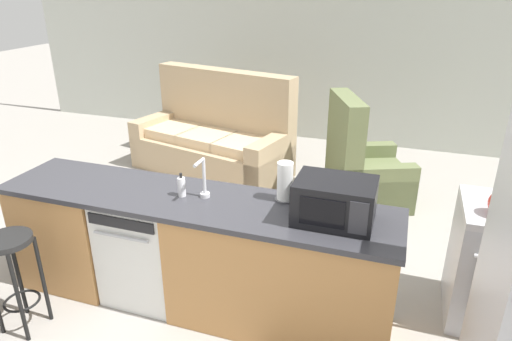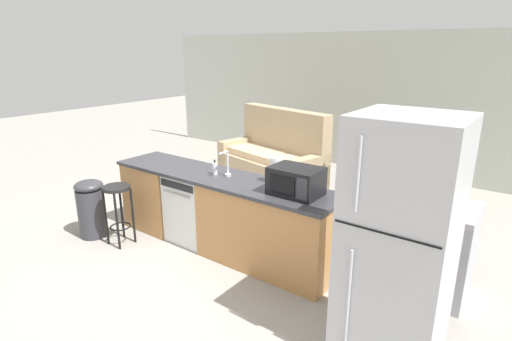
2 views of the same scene
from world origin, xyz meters
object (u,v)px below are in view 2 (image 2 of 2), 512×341
at_px(microwave, 296,181).
at_px(couch, 275,158).
at_px(trash_bin, 91,208).
at_px(armchair, 369,186).
at_px(soap_bottle, 215,168).
at_px(kettle, 414,196).
at_px(bar_stool, 118,202).
at_px(dishwasher, 196,207).
at_px(stove_range, 429,247).
at_px(paper_towel_roll, 275,170).
at_px(refrigerator, 398,244).

bearing_deg(microwave, couch, 127.25).
relative_size(trash_bin, armchair, 0.62).
bearing_deg(soap_bottle, couch, 108.57).
bearing_deg(kettle, bar_stool, -160.88).
height_order(dishwasher, bar_stool, dishwasher).
distance_m(kettle, bar_stool, 3.30).
bearing_deg(armchair, trash_bin, -130.27).
xyz_separation_m(kettle, armchair, (-1.07, 1.78, -0.64)).
bearing_deg(stove_range, paper_towel_roll, -166.91).
xyz_separation_m(microwave, bar_stool, (-2.06, -0.65, -0.50)).
height_order(trash_bin, couch, couch).
relative_size(stove_range, microwave, 1.80).
relative_size(stove_range, kettle, 4.39).
bearing_deg(trash_bin, bar_stool, 9.57).
relative_size(microwave, soap_bottle, 2.84).
relative_size(kettle, trash_bin, 0.28).
xyz_separation_m(refrigerator, soap_bottle, (-2.28, 0.56, 0.03)).
relative_size(dishwasher, trash_bin, 1.14).
distance_m(dishwasher, couch, 2.60).
height_order(kettle, armchair, armchair).
bearing_deg(microwave, kettle, 22.53).
height_order(microwave, bar_stool, microwave).
relative_size(kettle, couch, 0.10).
relative_size(stove_range, trash_bin, 1.22).
distance_m(microwave, kettle, 1.11).
bearing_deg(microwave, soap_bottle, 179.31).
distance_m(refrigerator, paper_towel_roll, 1.73).
xyz_separation_m(stove_range, trash_bin, (-3.72, -1.27, -0.07)).
xyz_separation_m(dishwasher, refrigerator, (2.60, -0.55, 0.52)).
xyz_separation_m(kettle, couch, (-2.96, 2.13, -0.59)).
distance_m(microwave, soap_bottle, 1.09).
height_order(microwave, armchair, armchair).
xyz_separation_m(dishwasher, kettle, (2.43, 0.42, 0.56)).
bearing_deg(stove_range, microwave, -155.17).
xyz_separation_m(refrigerator, couch, (-3.13, 3.10, -0.55)).
xyz_separation_m(dishwasher, trash_bin, (-1.12, -0.72, -0.04)).
bearing_deg(armchair, dishwasher, -121.79).
height_order(dishwasher, armchair, armchair).
bearing_deg(couch, refrigerator, -44.74).
distance_m(soap_bottle, trash_bin, 1.72).
bearing_deg(bar_stool, kettle, 19.12).
height_order(dishwasher, trash_bin, dishwasher).
height_order(dishwasher, kettle, kettle).
xyz_separation_m(soap_bottle, kettle, (2.11, 0.41, 0.01)).
height_order(paper_towel_roll, kettle, paper_towel_roll).
height_order(soap_bottle, trash_bin, soap_bottle).
xyz_separation_m(dishwasher, soap_bottle, (0.32, 0.01, 0.55)).
relative_size(paper_towel_roll, couch, 0.13).
height_order(bar_stool, couch, couch).
relative_size(stove_range, bar_stool, 1.22).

